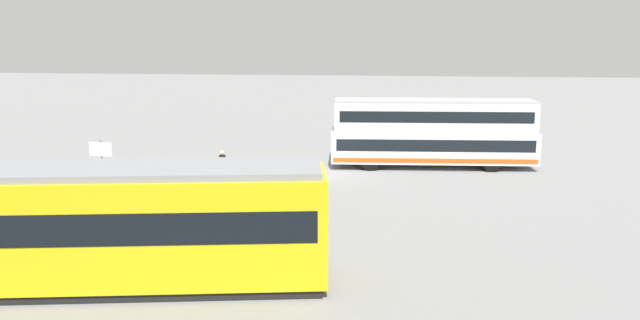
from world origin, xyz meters
TOP-DOWN VIEW (x-y plane):
  - ground_plane at (0.00, 0.00)m, footprint 160.00×160.00m
  - double_decker_bus at (-5.95, -2.37)m, footprint 11.29×3.22m
  - tram_yellow at (5.25, 15.50)m, footprint 14.58×5.04m
  - pedestrian_near_railing at (4.39, 3.33)m, footprint 0.36×0.32m
  - pedestrian_crossing at (0.86, 6.69)m, footprint 0.37×0.37m
  - pedestrian_railing at (5.97, 4.83)m, footprint 7.45×0.57m
  - info_sign at (9.74, 4.87)m, footprint 1.16×0.17m

SIDE VIEW (x-z plane):
  - ground_plane at x=0.00m, z-range 0.00..0.00m
  - pedestrian_railing at x=5.97m, z-range 0.20..1.28m
  - pedestrian_near_railing at x=4.39m, z-range 0.14..1.92m
  - pedestrian_crossing at x=0.86m, z-range 0.14..1.92m
  - info_sign at x=9.74m, z-range 0.48..2.91m
  - tram_yellow at x=5.25m, z-range 0.07..3.63m
  - double_decker_bus at x=-5.95m, z-range 0.04..3.80m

